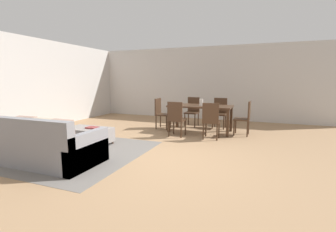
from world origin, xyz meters
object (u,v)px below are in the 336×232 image
couch (41,146)px  dining_chair_far_left (193,110)px  dining_chair_head_east (245,116)px  dining_chair_head_west (161,112)px  ottoman_table (89,135)px  dining_chair_far_right (220,111)px  dining_table (200,109)px  dining_chair_near_right (211,119)px  book_on_ottoman (92,128)px  dining_chair_near_left (176,117)px  vase_centerpiece (201,102)px

couch → dining_chair_far_left: (1.59, 4.39, 0.23)m
dining_chair_head_east → dining_chair_head_west: size_ratio=1.00×
ottoman_table → dining_chair_far_right: dining_chair_far_right is taller
couch → dining_chair_head_east: size_ratio=2.28×
couch → dining_chair_far_right: 5.02m
dining_table → dining_chair_near_right: dining_chair_near_right is taller
ottoman_table → couch: bearing=-89.4°
dining_table → book_on_ottoman: dining_table is taller
dining_chair_far_right → dining_chair_near_left: bearing=-118.2°
dining_chair_far_right → dining_chair_head_east: same height
dining_chair_head_west → book_on_ottoman: 2.42m
dining_chair_far_right → book_on_ottoman: 3.88m
couch → dining_chair_near_left: bearing=59.7°
ottoman_table → vase_centerpiece: size_ratio=5.63×
ottoman_table → dining_table: size_ratio=0.59×
ottoman_table → vase_centerpiece: (2.09, 2.24, 0.63)m
dining_chair_far_left → dining_table: bearing=-61.1°
couch → dining_chair_near_right: bearing=47.9°
dining_chair_near_left → couch: bearing=-120.3°
dining_table → ottoman_table: bearing=-132.1°
dining_chair_far_right → book_on_ottoman: bearing=-127.6°
dining_chair_near_left → dining_chair_far_right: bearing=61.8°
ottoman_table → dining_chair_near_left: (1.62, 1.46, 0.30)m
couch → dining_chair_far_right: dining_chair_far_right is taller
dining_chair_far_left → dining_chair_head_east: (1.68, -0.83, 0.00)m
dining_chair_near_left → dining_chair_far_left: bearing=90.4°
couch → dining_table: bearing=60.1°
couch → vase_centerpiece: vase_centerpiece is taller
dining_chair_near_right → dining_chair_far_right: (-0.04, 1.58, 0.00)m
ottoman_table → dining_table: 3.10m
dining_chair_far_left → book_on_ottoman: 3.45m
dining_chair_near_left → vase_centerpiece: (0.47, 0.78, 0.33)m
dining_chair_far_right → vase_centerpiece: bearing=-115.5°
couch → ottoman_table: couch is taller
ottoman_table → book_on_ottoman: bearing=-1.3°
book_on_ottoman → dining_chair_near_left: bearing=44.2°
couch → dining_table: 4.13m
dining_chair_far_left → dining_chair_head_east: same height
dining_table → dining_chair_head_east: bearing=-0.3°
ottoman_table → dining_chair_far_left: (1.60, 3.10, 0.30)m
dining_chair_head_east → book_on_ottoman: size_ratio=3.54×
couch → vase_centerpiece: (2.07, 3.53, 0.56)m
dining_chair_near_left → vase_centerpiece: 0.97m
vase_centerpiece → dining_chair_far_left: bearing=119.3°
ottoman_table → dining_chair_near_right: (2.52, 1.49, 0.30)m
dining_chair_near_left → dining_table: bearing=61.5°
dining_table → dining_chair_head_west: (-1.24, 0.03, -0.15)m
dining_chair_head_west → vase_centerpiece: (1.26, -0.07, 0.33)m
couch → vase_centerpiece: 4.13m
dining_chair_far_right → dining_chair_head_east: bearing=-45.1°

